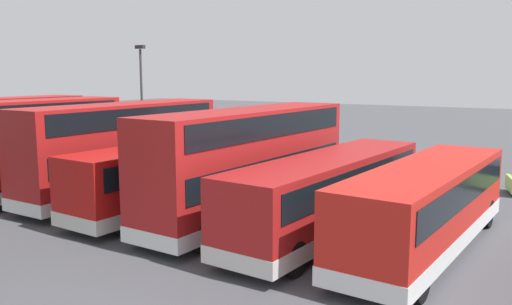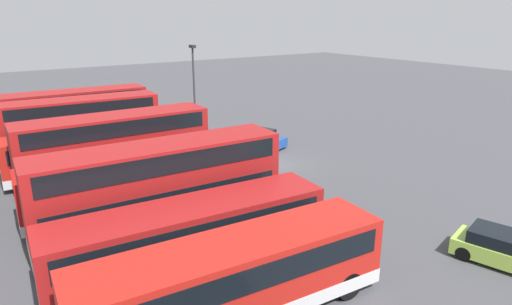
{
  "view_description": "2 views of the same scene",
  "coord_description": "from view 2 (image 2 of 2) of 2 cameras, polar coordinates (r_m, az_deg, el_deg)",
  "views": [
    {
      "loc": [
        -16.43,
        28.71,
        5.97
      ],
      "look_at": [
        -1.81,
        4.19,
        1.66
      ],
      "focal_mm": 36.7,
      "sensor_mm": 36.0,
      "label": 1
    },
    {
      "loc": [
        -23.87,
        17.94,
        10.23
      ],
      "look_at": [
        -0.21,
        1.7,
        1.25
      ],
      "focal_mm": 31.06,
      "sensor_mm": 36.0,
      "label": 2
    }
  ],
  "objects": [
    {
      "name": "bus_double_decker_fifth",
      "position": [
        28.0,
        -17.54,
        0.42
      ],
      "size": [
        2.89,
        11.3,
        4.55
      ],
      "color": "#A51919",
      "rests_on": "ground"
    },
    {
      "name": "bus_double_decker_third",
      "position": [
        21.33,
        -12.14,
        -4.42
      ],
      "size": [
        3.21,
        11.82,
        4.55
      ],
      "color": "#A51919",
      "rests_on": "ground"
    },
    {
      "name": "car_small_green",
      "position": [
        21.94,
        29.19,
        -10.77
      ],
      "size": [
        4.27,
        2.76,
        1.43
      ],
      "color": "#A5D14C",
      "rests_on": "ground"
    },
    {
      "name": "bus_double_decker_far_end",
      "position": [
        37.9,
        -22.69,
        4.18
      ],
      "size": [
        3.0,
        11.74,
        4.55
      ],
      "color": "#A51919",
      "rests_on": "ground"
    },
    {
      "name": "lamp_post_tall",
      "position": [
        37.08,
        -7.99,
        8.52
      ],
      "size": [
        0.7,
        0.3,
        7.89
      ],
      "color": "#38383D",
      "rests_on": "ground"
    },
    {
      "name": "car_hatchback_silver",
      "position": [
        35.64,
        0.49,
        1.87
      ],
      "size": [
        4.45,
        3.12,
        1.43
      ],
      "color": "#1E479E",
      "rests_on": "ground"
    },
    {
      "name": "waste_bin_yellow",
      "position": [
        35.93,
        -7.51,
        1.47
      ],
      "size": [
        0.6,
        0.6,
        0.95
      ],
      "primitive_type": "cylinder",
      "color": "yellow",
      "rests_on": "ground"
    },
    {
      "name": "bus_single_deck_near_end",
      "position": [
        15.76,
        -2.61,
        -15.75
      ],
      "size": [
        3.4,
        11.33,
        2.95
      ],
      "color": "red",
      "rests_on": "ground"
    },
    {
      "name": "bus_double_decker_seventh",
      "position": [
        34.33,
        -21.38,
        3.06
      ],
      "size": [
        3.36,
        10.8,
        4.55
      ],
      "color": "#A51919",
      "rests_on": "ground"
    },
    {
      "name": "ground_plane",
      "position": [
        31.56,
        2.32,
        -1.55
      ],
      "size": [
        140.0,
        140.0,
        0.0
      ],
      "primitive_type": "plane",
      "color": "#47474C"
    },
    {
      "name": "bus_single_deck_fourth",
      "position": [
        24.67,
        -16.46,
        -3.8
      ],
      "size": [
        3.25,
        10.64,
        2.95
      ],
      "color": "#B71411",
      "rests_on": "ground"
    },
    {
      "name": "bus_single_deck_sixth",
      "position": [
        31.2,
        -20.34,
        0.25
      ],
      "size": [
        3.18,
        10.96,
        2.95
      ],
      "color": "red",
      "rests_on": "ground"
    },
    {
      "name": "bus_single_deck_second",
      "position": [
        18.51,
        -8.36,
        -10.53
      ],
      "size": [
        3.48,
        11.76,
        2.95
      ],
      "color": "#A51919",
      "rests_on": "ground"
    }
  ]
}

